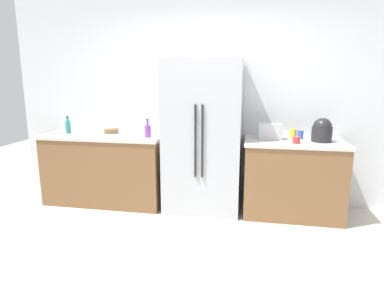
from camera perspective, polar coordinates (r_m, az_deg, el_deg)
ground_plane at (r=3.05m, az=-1.06°, el=-20.70°), size 11.02×11.02×0.00m
kitchen_back_panel at (r=4.28m, az=3.46°, el=8.26°), size 5.51×0.10×2.78m
counter_left at (r=4.44m, az=-15.01°, el=-4.16°), size 1.59×0.68×0.92m
counter_right at (r=4.06m, az=17.50°, el=-5.77°), size 1.16×0.68×0.92m
refrigerator at (r=3.95m, az=2.00°, el=1.36°), size 0.93×0.67×1.87m
toaster at (r=3.95m, az=13.81°, el=2.21°), size 0.27×0.18×0.19m
rice_cooker at (r=3.97m, az=22.26°, el=2.25°), size 0.23×0.23×0.28m
bottle_a at (r=4.00m, az=-7.94°, el=2.38°), size 0.08×0.08×0.23m
bottle_b at (r=4.56m, az=-21.32°, el=2.94°), size 0.07×0.07×0.23m
cup_a at (r=3.77m, az=18.17°, el=0.67°), size 0.08×0.08×0.07m
cup_b at (r=4.09m, az=18.82°, el=1.60°), size 0.07×0.07×0.10m
cup_c at (r=4.14m, az=17.65°, el=1.86°), size 0.08×0.08×0.11m
bowl_a at (r=4.41m, az=-14.27°, el=2.28°), size 0.19×0.19×0.06m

